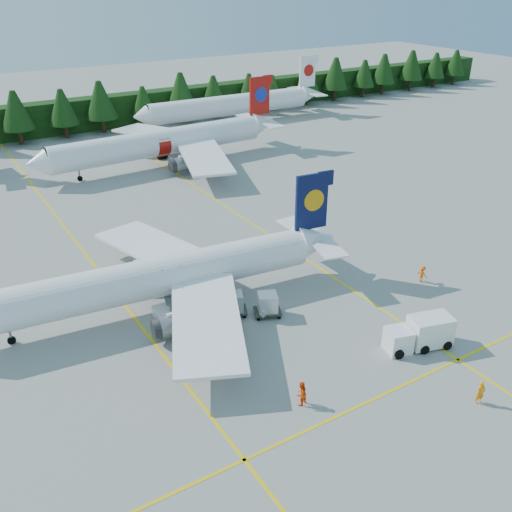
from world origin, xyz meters
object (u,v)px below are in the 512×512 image
airstairs (175,306)px  airliner_red (156,144)px  airliner_navy (140,282)px  service_truck (419,333)px

airstairs → airliner_red: bearing=71.7°
airliner_navy → airstairs: size_ratio=6.68×
airstairs → service_truck: 21.37m
airliner_navy → airliner_red: 43.47m
airliner_red → airstairs: (-15.58, -41.30, -2.82)m
airliner_red → service_truck: (-0.56, -56.50, -2.27)m
airliner_navy → airstairs: airliner_navy is taller
airliner_red → service_truck: 56.55m
airliner_red → service_truck: bearing=-93.0°
service_truck → airliner_red: bearing=104.6°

